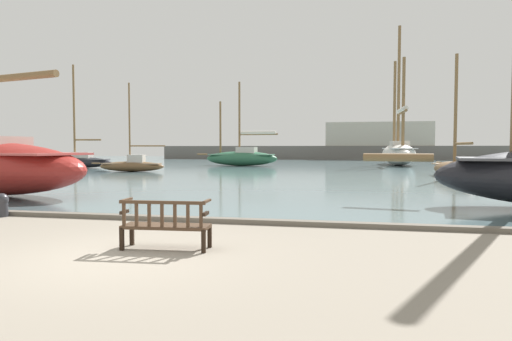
{
  "coord_description": "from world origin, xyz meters",
  "views": [
    {
      "loc": [
        3.93,
        -7.0,
        1.87
      ],
      "look_at": [
        0.28,
        10.0,
        1.0
      ],
      "focal_mm": 32.0,
      "sensor_mm": 36.0,
      "label": 1
    }
  ],
  "objects_px": {
    "sailboat_mid_port": "(77,161)",
    "sailboat_mid_starboard": "(398,151)",
    "park_bench": "(166,224)",
    "mooring_bollard": "(2,204)",
    "sailboat_outer_starboard": "(132,165)",
    "sailboat_nearest_starboard": "(455,168)",
    "sailboat_centre_channel": "(242,157)"
  },
  "relations": [
    {
      "from": "sailboat_mid_port",
      "to": "sailboat_mid_starboard",
      "type": "height_order",
      "value": "sailboat_mid_starboard"
    },
    {
      "from": "park_bench",
      "to": "sailboat_mid_port",
      "type": "xyz_separation_m",
      "value": [
        -20.59,
        28.29,
        0.26
      ]
    },
    {
      "from": "sailboat_centre_channel",
      "to": "park_bench",
      "type": "bearing_deg",
      "value": -78.24
    },
    {
      "from": "sailboat_mid_starboard",
      "to": "sailboat_nearest_starboard",
      "type": "bearing_deg",
      "value": -85.93
    },
    {
      "from": "sailboat_outer_starboard",
      "to": "sailboat_nearest_starboard",
      "type": "xyz_separation_m",
      "value": [
        22.18,
        -2.64,
        0.07
      ]
    },
    {
      "from": "sailboat_nearest_starboard",
      "to": "sailboat_centre_channel",
      "type": "bearing_deg",
      "value": 138.09
    },
    {
      "from": "park_bench",
      "to": "sailboat_centre_channel",
      "type": "xyz_separation_m",
      "value": [
        -7.52,
        36.12,
        0.51
      ]
    },
    {
      "from": "sailboat_centre_channel",
      "to": "mooring_bollard",
      "type": "xyz_separation_m",
      "value": [
        1.58,
        -33.34,
        -0.63
      ]
    },
    {
      "from": "sailboat_outer_starboard",
      "to": "sailboat_mid_port",
      "type": "xyz_separation_m",
      "value": [
        -7.67,
        4.59,
        0.14
      ]
    },
    {
      "from": "mooring_bollard",
      "to": "sailboat_nearest_starboard",
      "type": "bearing_deg",
      "value": 50.27
    },
    {
      "from": "sailboat_outer_starboard",
      "to": "sailboat_mid_port",
      "type": "height_order",
      "value": "sailboat_mid_port"
    },
    {
      "from": "sailboat_mid_port",
      "to": "sailboat_nearest_starboard",
      "type": "bearing_deg",
      "value": -13.61
    },
    {
      "from": "sailboat_outer_starboard",
      "to": "sailboat_mid_starboard",
      "type": "distance_m",
      "value": 27.1
    },
    {
      "from": "mooring_bollard",
      "to": "sailboat_centre_channel",
      "type": "bearing_deg",
      "value": 92.71
    },
    {
      "from": "park_bench",
      "to": "mooring_bollard",
      "type": "bearing_deg",
      "value": 154.88
    },
    {
      "from": "park_bench",
      "to": "sailboat_mid_port",
      "type": "bearing_deg",
      "value": 126.05
    },
    {
      "from": "sailboat_outer_starboard",
      "to": "mooring_bollard",
      "type": "xyz_separation_m",
      "value": [
        6.98,
        -20.92,
        -0.24
      ]
    },
    {
      "from": "sailboat_nearest_starboard",
      "to": "sailboat_centre_channel",
      "type": "xyz_separation_m",
      "value": [
        -16.77,
        15.05,
        0.32
      ]
    },
    {
      "from": "sailboat_nearest_starboard",
      "to": "sailboat_mid_starboard",
      "type": "bearing_deg",
      "value": 94.07
    },
    {
      "from": "sailboat_outer_starboard",
      "to": "mooring_bollard",
      "type": "relative_size",
      "value": 10.4
    },
    {
      "from": "sailboat_outer_starboard",
      "to": "sailboat_mid_port",
      "type": "relative_size",
      "value": 0.73
    },
    {
      "from": "park_bench",
      "to": "mooring_bollard",
      "type": "relative_size",
      "value": 2.56
    },
    {
      "from": "sailboat_mid_port",
      "to": "sailboat_mid_starboard",
      "type": "distance_m",
      "value": 31.19
    },
    {
      "from": "park_bench",
      "to": "mooring_bollard",
      "type": "distance_m",
      "value": 6.56
    },
    {
      "from": "park_bench",
      "to": "sailboat_nearest_starboard",
      "type": "xyz_separation_m",
      "value": [
        9.25,
        21.07,
        0.19
      ]
    },
    {
      "from": "park_bench",
      "to": "sailboat_mid_starboard",
      "type": "bearing_deg",
      "value": 79.22
    },
    {
      "from": "sailboat_nearest_starboard",
      "to": "park_bench",
      "type": "bearing_deg",
      "value": -113.71
    },
    {
      "from": "sailboat_nearest_starboard",
      "to": "sailboat_mid_port",
      "type": "distance_m",
      "value": 30.71
    },
    {
      "from": "sailboat_nearest_starboard",
      "to": "sailboat_outer_starboard",
      "type": "bearing_deg",
      "value": 173.22
    },
    {
      "from": "sailboat_mid_port",
      "to": "sailboat_centre_channel",
      "type": "relative_size",
      "value": 1.06
    },
    {
      "from": "mooring_bollard",
      "to": "sailboat_outer_starboard",
      "type": "bearing_deg",
      "value": 108.46
    },
    {
      "from": "sailboat_outer_starboard",
      "to": "sailboat_mid_starboard",
      "type": "height_order",
      "value": "sailboat_mid_starboard"
    }
  ]
}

